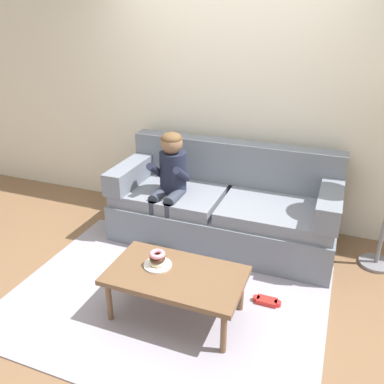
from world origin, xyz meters
name	(u,v)px	position (x,y,z in m)	size (l,w,h in m)	color
ground	(178,281)	(0.00, 0.00, 0.00)	(10.00, 10.00, 0.00)	brown
wall_back	(230,89)	(0.00, 1.40, 1.40)	(8.00, 0.10, 2.80)	silver
area_rug	(166,299)	(0.00, -0.25, 0.01)	(2.48, 1.89, 0.01)	#9993A3
couch	(224,208)	(0.14, 0.85, 0.34)	(2.16, 0.90, 0.94)	slate
coffee_table	(176,278)	(0.15, -0.39, 0.35)	(1.00, 0.58, 0.39)	brown
person_child	(170,178)	(-0.35, 0.64, 0.67)	(0.34, 0.58, 1.10)	#1E2338
plate	(158,265)	(-0.01, -0.35, 0.39)	(0.21, 0.21, 0.01)	white
donut	(158,262)	(-0.01, -0.35, 0.42)	(0.12, 0.12, 0.04)	beige
donut_second	(157,258)	(-0.01, -0.35, 0.45)	(0.12, 0.12, 0.04)	#422619
donut_third	(157,254)	(-0.01, -0.35, 0.49)	(0.12, 0.12, 0.04)	pink
toy_controller	(267,302)	(0.77, -0.02, 0.03)	(0.23, 0.09, 0.05)	red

